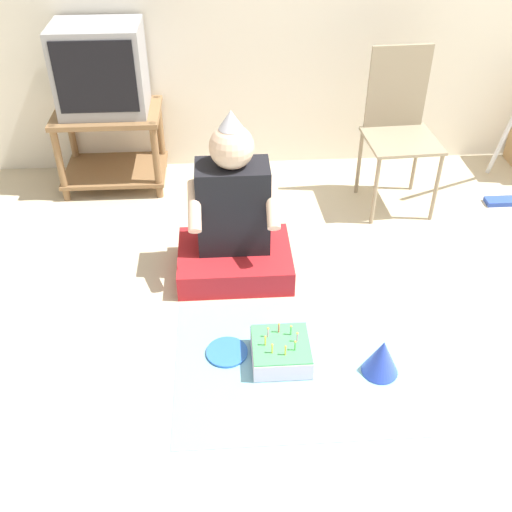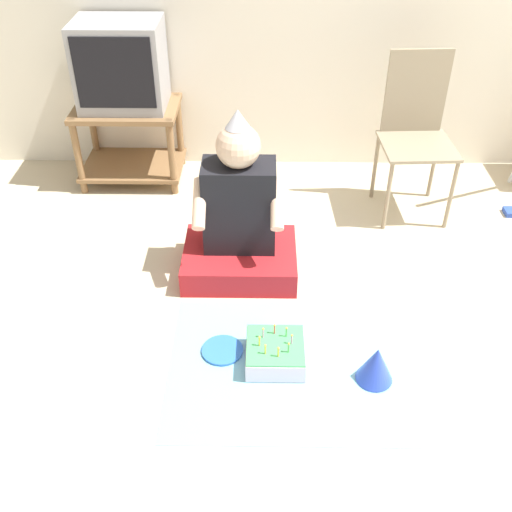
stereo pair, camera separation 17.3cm
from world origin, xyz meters
TOP-DOWN VIEW (x-y plane):
  - ground_plane at (0.00, 0.00)m, footprint 16.00×16.00m
  - tv_stand at (-1.67, 1.74)m, footprint 0.65×0.46m
  - tv at (-1.67, 1.75)m, footprint 0.51×0.39m
  - folding_chair at (0.05, 1.43)m, footprint 0.42×0.42m
  - person_seated at (-0.94, 0.76)m, footprint 0.59×0.46m
  - party_cloth at (-0.69, 0.05)m, footprint 1.07×0.84m
  - birthday_cake at (-0.76, 0.08)m, footprint 0.26×0.26m
  - party_hat_blue at (-0.33, -0.02)m, footprint 0.16×0.16m
  - paper_plate at (-1.00, 0.13)m, footprint 0.19×0.19m

SIDE VIEW (x-z plane):
  - ground_plane at x=0.00m, z-range 0.00..0.00m
  - party_cloth at x=-0.69m, z-range 0.00..0.01m
  - paper_plate at x=-1.00m, z-range 0.01..0.02m
  - birthday_cake at x=-0.76m, z-range -0.02..0.13m
  - party_hat_blue at x=-0.33m, z-range 0.01..0.18m
  - person_seated at x=-0.94m, z-range -0.15..0.73m
  - tv_stand at x=-1.67m, z-range 0.05..0.55m
  - folding_chair at x=0.05m, z-range 0.06..0.99m
  - tv at x=-1.67m, z-range 0.50..1.01m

